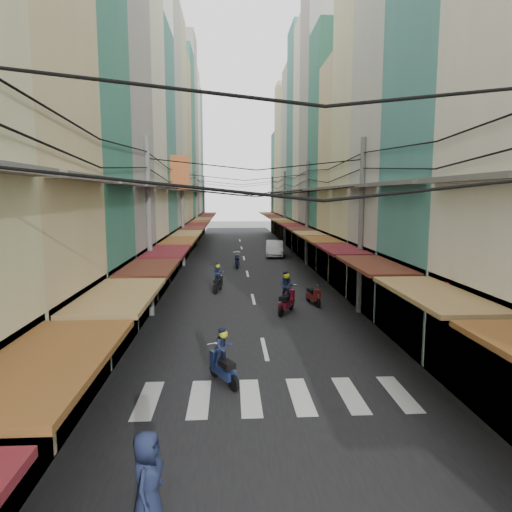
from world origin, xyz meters
name	(u,v)px	position (x,y,z in m)	size (l,w,h in m)	color
ground	(261,333)	(0.00, 0.00, 0.00)	(160.00, 160.00, 0.00)	slate
road	(245,262)	(0.00, 20.00, 0.01)	(10.00, 80.00, 0.02)	black
sidewalk_left	(167,262)	(-6.50, 20.00, 0.03)	(3.00, 80.00, 0.06)	gray
sidewalk_right	(321,261)	(6.50, 20.00, 0.03)	(3.00, 80.00, 0.06)	gray
crosswalk	(276,397)	(0.00, -6.00, 0.03)	(7.55, 2.40, 0.01)	silver
building_row_left	(137,137)	(-7.92, 16.56, 9.78)	(7.80, 67.67, 23.70)	beige
building_row_right	(352,143)	(7.92, 16.45, 9.41)	(7.80, 68.98, 22.59)	#387C66
utility_poles	(247,181)	(0.00, 15.01, 6.59)	(10.20, 66.13, 8.20)	slate
white_car	(275,256)	(2.86, 23.31, 0.00)	(5.09, 2.00, 1.80)	silver
bicycle	(437,328)	(7.50, 0.28, 0.00)	(0.67, 1.80, 1.24)	black
moving_scooters	(255,297)	(0.01, 4.23, 0.54)	(5.35, 23.68, 2.00)	black
parked_scooters	(371,355)	(3.27, -4.13, 0.49)	(13.50, 12.25, 1.02)	black
pedestrians	(177,308)	(-3.38, 0.13, 1.04)	(12.19, 25.48, 2.26)	#271E29
market_umbrella	(441,290)	(6.54, -1.87, 2.09)	(2.25, 2.25, 2.37)	#B2B2B7
traffic_sign	(446,310)	(5.02, -5.44, 2.28)	(0.10, 0.68, 3.11)	slate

